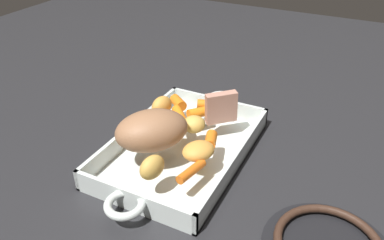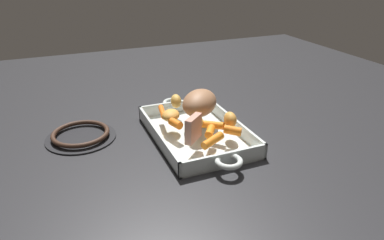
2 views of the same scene
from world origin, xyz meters
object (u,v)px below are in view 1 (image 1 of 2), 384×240
Objects in this scene: baby_carrot_southwest at (210,140)px; potato_golden_small at (194,124)px; potato_golden_large at (152,167)px; potato_halved at (198,151)px; roasting_dish at (182,149)px; potato_whole at (162,106)px; baby_carrot_northwest at (191,171)px; baby_carrot_center_right at (178,103)px; baby_carrot_northeast at (197,113)px; baby_carrot_southeast at (181,118)px; pork_roast at (152,130)px; baby_carrot_short at (213,105)px; roast_slice_thick at (221,108)px.

baby_carrot_southwest is 0.06m from potato_golden_small.
potato_halved is at bearing -29.02° from potato_golden_large.
baby_carrot_southwest is at bearing -92.14° from roasting_dish.
roasting_dish is at bearing -124.99° from potato_whole.
baby_carrot_northwest is at bearing -175.70° from baby_carrot_southwest.
baby_carrot_center_right is at bearing 18.05° from potato_golden_large.
baby_carrot_southwest is (-0.08, -0.07, 0.00)m from baby_carrot_northeast.
potato_whole is at bearing 67.79° from baby_carrot_southwest.
baby_carrot_southeast is 1.72× the size of baby_carrot_southwest.
pork_roast is 0.09m from potato_golden_large.
potato_halved reaches higher than baby_carrot_short.
potato_golden_large is at bearing -174.58° from roasting_dish.
potato_whole reaches higher than potato_golden_large.
baby_carrot_southeast is 1.65× the size of baby_carrot_northeast.
potato_whole is at bearing 160.53° from baby_carrot_center_right.
baby_carrot_center_right is 1.00× the size of potato_golden_small.
baby_carrot_center_right and baby_carrot_southeast have the same top height.
baby_carrot_northeast is (0.04, -0.02, 0.00)m from baby_carrot_southeast.
pork_roast is 0.12m from baby_carrot_northwest.
potato_golden_small is at bearing 31.64° from potato_halved.
pork_roast is 2.25× the size of potato_halved.
baby_carrot_southwest is 0.14m from baby_carrot_short.
potato_golden_small is at bearing 152.19° from roast_slice_thick.
pork_roast reaches higher than baby_carrot_southwest.
roasting_dish is 0.08m from baby_carrot_southwest.
roast_slice_thick is at bearing -81.16° from baby_carrot_northeast.
baby_carrot_northeast is at bearing -109.12° from baby_carrot_center_right.
potato_whole reaches higher than roasting_dish.
baby_carrot_short is 1.35× the size of potato_golden_large.
baby_carrot_center_right is 0.11m from potato_golden_small.
potato_golden_small reaches higher than baby_carrot_center_right.
baby_carrot_southwest is at bearing -3.75° from potato_halved.
potato_halved is (-0.11, -0.14, -0.01)m from potato_whole.
potato_whole is (0.11, 0.05, -0.02)m from pork_roast.
baby_carrot_southwest is at bearing -129.27° from baby_carrot_center_right.
baby_carrot_southeast is at bearing 120.12° from roast_slice_thick.
baby_carrot_northwest reaches higher than roasting_dish.
baby_carrot_southeast is 0.19m from potato_golden_large.
potato_golden_large is 0.10m from potato_halved.
potato_golden_small is (0.03, -0.01, 0.05)m from roasting_dish.
pork_roast is 0.14m from baby_carrot_northeast.
baby_carrot_northwest is 1.49× the size of baby_carrot_center_right.
baby_carrot_northeast is (0.18, 0.08, 0.00)m from baby_carrot_northwest.
pork_roast is 2.10× the size of roast_slice_thick.
baby_carrot_center_right is 0.08m from baby_carrot_short.
potato_halved is (-0.15, -0.12, 0.00)m from baby_carrot_center_right.
baby_carrot_center_right reaches higher than baby_carrot_northeast.
baby_carrot_southeast is at bearing 31.01° from roasting_dish.
roasting_dish is 0.11m from potato_whole.
potato_golden_large is at bearing 121.59° from baby_carrot_northwest.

